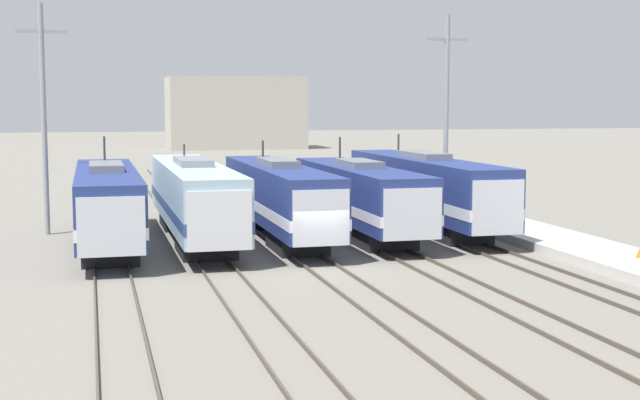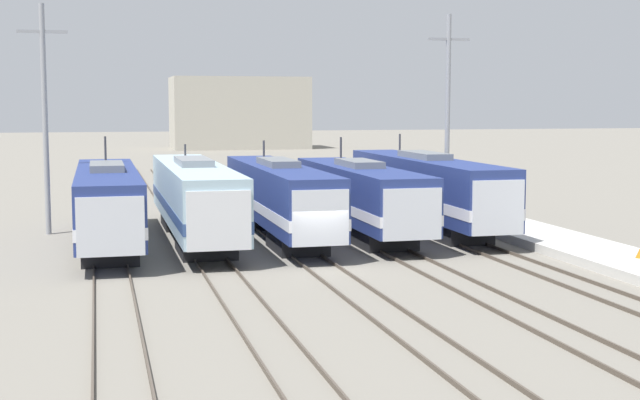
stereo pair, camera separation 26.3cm
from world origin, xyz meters
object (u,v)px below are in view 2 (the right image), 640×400
(locomotive_far_right, at_px, (427,190))
(locomotive_center_left, at_px, (195,199))
(locomotive_far_left, at_px, (108,204))
(locomotive_center_right, at_px, (361,197))
(locomotive_center, at_px, (280,198))
(catenary_tower_left, at_px, (45,115))
(traffic_cone, at_px, (640,253))
(catenary_tower_right, at_px, (448,114))

(locomotive_far_right, bearing_deg, locomotive_center_left, -174.65)
(locomotive_center_left, height_order, locomotive_far_right, locomotive_far_right)
(locomotive_far_left, bearing_deg, locomotive_center_right, 2.06)
(locomotive_far_left, bearing_deg, locomotive_center, 4.30)
(locomotive_far_left, distance_m, locomotive_center_right, 13.32)
(locomotive_center, distance_m, locomotive_far_right, 9.02)
(locomotive_center, relative_size, locomotive_far_right, 0.95)
(locomotive_center_left, relative_size, catenary_tower_left, 1.58)
(locomotive_center, relative_size, catenary_tower_left, 1.50)
(locomotive_center_right, distance_m, traffic_cone, 15.10)
(locomotive_center_right, height_order, catenary_tower_left, catenary_tower_left)
(locomotive_far_left, xyz_separation_m, locomotive_center_left, (4.44, 1.06, 0.06))
(locomotive_center, bearing_deg, locomotive_far_right, 10.44)
(locomotive_center_left, xyz_separation_m, locomotive_center, (4.44, -0.39, -0.04))
(locomotive_far_left, bearing_deg, catenary_tower_right, 14.75)
(locomotive_center, bearing_deg, catenary_tower_right, 22.34)
(traffic_cone, bearing_deg, locomotive_far_left, 152.67)
(locomotive_center_left, bearing_deg, catenary_tower_left, 150.64)
(locomotive_center_left, relative_size, locomotive_center, 1.06)
(locomotive_center_left, bearing_deg, locomotive_far_left, -166.59)
(locomotive_far_left, distance_m, locomotive_center, 8.90)
(locomotive_center_right, bearing_deg, traffic_cone, -53.10)
(locomotive_far_right, height_order, catenary_tower_right, catenary_tower_right)
(locomotive_far_left, bearing_deg, traffic_cone, -27.33)
(catenary_tower_left, bearing_deg, traffic_cone, -33.50)
(locomotive_center, height_order, traffic_cone, locomotive_center)
(locomotive_far_right, height_order, traffic_cone, locomotive_far_right)
(locomotive_center_right, relative_size, catenary_tower_left, 1.36)
(locomotive_center_left, bearing_deg, locomotive_far_right, 5.35)
(locomotive_center, height_order, locomotive_center_right, locomotive_center_right)
(locomotive_center_left, relative_size, traffic_cone, 41.69)
(locomotive_far_right, xyz_separation_m, catenary_tower_right, (2.43, 3.01, 4.26))
(locomotive_far_left, xyz_separation_m, locomotive_center, (8.87, 0.67, 0.01))
(locomotive_far_left, height_order, catenary_tower_right, catenary_tower_right)
(locomotive_center_left, bearing_deg, catenary_tower_right, 15.13)
(locomotive_center_left, relative_size, locomotive_center_right, 1.16)
(locomotive_far_left, distance_m, catenary_tower_left, 7.55)
(locomotive_center, relative_size, traffic_cone, 39.39)
(locomotive_far_right, distance_m, catenary_tower_left, 21.51)
(locomotive_far_left, distance_m, traffic_cone, 25.19)
(locomotive_center_right, height_order, locomotive_far_right, locomotive_far_right)
(locomotive_far_right, xyz_separation_m, catenary_tower_left, (-20.87, 3.01, 4.26))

